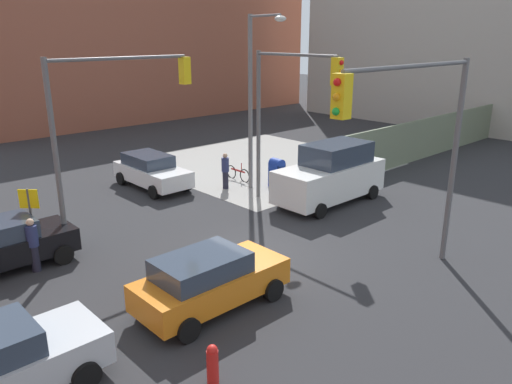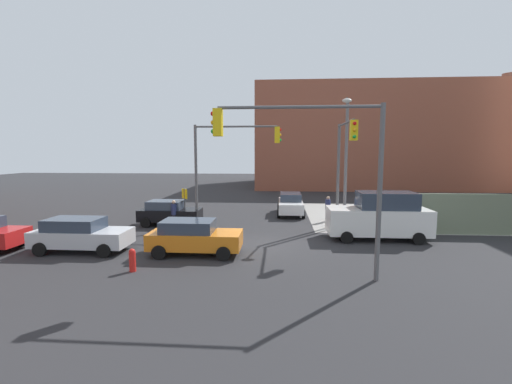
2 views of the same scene
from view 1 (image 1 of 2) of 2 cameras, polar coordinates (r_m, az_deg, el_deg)
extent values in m
plane|color=#28282B|center=(17.06, -0.42, -7.23)|extent=(120.00, 120.00, 0.00)
cube|color=gray|center=(29.09, 0.67, 3.39)|extent=(12.00, 12.00, 0.01)
cube|color=slate|center=(33.30, 20.36, 6.23)|extent=(21.74, 0.12, 2.40)
cube|color=#93513D|center=(51.46, -15.53, 16.56)|extent=(32.00, 18.00, 13.44)
cylinder|color=brown|center=(57.94, 1.54, 17.88)|extent=(1.80, 1.80, 14.78)
cylinder|color=#59595B|center=(17.44, -21.86, 3.35)|extent=(0.18, 0.18, 6.50)
cylinder|color=#59595B|center=(18.08, -15.18, 14.54)|extent=(5.19, 0.12, 0.12)
cube|color=yellow|center=(19.47, -8.15, 13.58)|extent=(0.32, 0.36, 1.00)
sphere|color=red|center=(19.55, -7.75, 14.55)|extent=(0.18, 0.18, 0.18)
sphere|color=orange|center=(19.57, -7.71, 13.62)|extent=(0.18, 0.18, 0.18)
sphere|color=green|center=(19.60, -7.67, 12.68)|extent=(0.18, 0.18, 0.18)
cylinder|color=#59595B|center=(16.93, 21.65, 2.97)|extent=(0.18, 0.18, 6.50)
cylinder|color=#59595B|center=(13.86, 17.59, 13.56)|extent=(5.91, 0.12, 0.12)
cube|color=yellow|center=(11.45, 9.76, 10.73)|extent=(0.32, 0.36, 1.00)
sphere|color=red|center=(11.28, 9.27, 12.29)|extent=(0.18, 0.18, 0.18)
sphere|color=orange|center=(11.31, 9.19, 10.68)|extent=(0.18, 0.18, 0.18)
sphere|color=green|center=(11.35, 9.11, 9.07)|extent=(0.18, 0.18, 0.18)
cylinder|color=#59595B|center=(22.18, 0.28, 7.46)|extent=(0.18, 0.18, 6.50)
cylinder|color=#59595B|center=(20.36, 4.50, 15.36)|extent=(0.12, 4.21, 0.12)
cube|color=yellow|center=(19.03, 9.24, 13.44)|extent=(0.36, 0.32, 1.00)
sphere|color=red|center=(18.90, 9.73, 14.36)|extent=(0.18, 0.18, 0.18)
sphere|color=orange|center=(18.92, 9.68, 13.39)|extent=(0.18, 0.18, 0.18)
sphere|color=green|center=(18.95, 9.63, 12.43)|extent=(0.18, 0.18, 0.18)
cylinder|color=slate|center=(23.48, -0.65, 9.88)|extent=(0.20, 0.20, 8.00)
cylinder|color=slate|center=(22.25, 0.98, 19.52)|extent=(0.58, 2.37, 0.10)
ellipsoid|color=silver|center=(21.24, 2.81, 19.19)|extent=(0.56, 0.36, 0.24)
cylinder|color=#4C4C4C|center=(18.09, -24.22, -3.27)|extent=(0.08, 0.08, 2.40)
cube|color=yellow|center=(17.82, -24.56, -0.72)|extent=(0.48, 0.48, 0.64)
cube|color=navy|center=(24.29, 2.39, 1.88)|extent=(0.56, 0.64, 1.15)
cylinder|color=navy|center=(24.14, 2.41, 3.19)|extent=(0.56, 0.64, 0.56)
cylinder|color=red|center=(11.30, -4.98, -19.30)|extent=(0.26, 0.26, 0.80)
sphere|color=red|center=(11.06, -5.04, -17.56)|extent=(0.24, 0.24, 0.24)
cube|color=white|center=(24.64, -11.74, 2.03)|extent=(1.80, 4.43, 0.75)
cube|color=#2D3847|center=(24.77, -12.26, 3.64)|extent=(1.58, 2.48, 0.55)
cylinder|color=black|center=(23.99, -7.96, 0.88)|extent=(0.22, 0.64, 0.64)
cylinder|color=black|center=(23.06, -11.61, -0.01)|extent=(0.22, 0.64, 0.64)
cylinder|color=black|center=(26.43, -11.74, 2.25)|extent=(0.22, 0.64, 0.64)
cylinder|color=black|center=(25.59, -15.17, 1.49)|extent=(0.22, 0.64, 0.64)
cube|color=black|center=(17.78, -26.40, -5.68)|extent=(3.94, 1.80, 0.75)
cylinder|color=black|center=(19.07, -23.24, -4.93)|extent=(0.64, 0.22, 0.64)
cylinder|color=black|center=(17.50, -21.16, -6.70)|extent=(0.64, 0.22, 0.64)
cube|color=orange|center=(13.83, -5.04, -10.38)|extent=(4.28, 1.80, 0.75)
cube|color=#2D3847|center=(13.36, -6.28, -8.37)|extent=(2.40, 1.58, 0.55)
cylinder|color=black|center=(15.44, -2.79, -8.75)|extent=(0.64, 0.22, 0.64)
cylinder|color=black|center=(14.26, 1.98, -11.11)|extent=(0.64, 0.22, 0.64)
cylinder|color=black|center=(13.97, -12.15, -12.19)|extent=(0.64, 0.22, 0.64)
cylinder|color=black|center=(12.66, -7.76, -15.35)|extent=(0.64, 0.22, 0.64)
cylinder|color=black|center=(13.14, -22.27, -15.30)|extent=(0.64, 0.22, 0.64)
cylinder|color=black|center=(11.72, -18.86, -19.27)|extent=(0.64, 0.22, 0.64)
cube|color=white|center=(22.17, 8.38, 1.34)|extent=(5.40, 2.10, 1.40)
cube|color=#2D3847|center=(22.21, 9.22, 4.40)|extent=(3.02, 1.85, 0.90)
cylinder|color=black|center=(20.39, 7.33, -2.14)|extent=(0.64, 0.22, 0.64)
cylinder|color=black|center=(21.71, 3.09, -0.78)|extent=(0.64, 0.22, 0.64)
cylinder|color=black|center=(23.21, 13.18, -0.01)|extent=(0.64, 0.22, 0.64)
cylinder|color=black|center=(24.37, 9.11, 1.09)|extent=(0.64, 0.22, 0.64)
cylinder|color=navy|center=(17.00, -24.25, -4.60)|extent=(0.36, 0.36, 0.68)
sphere|color=tan|center=(16.84, -24.44, -3.16)|extent=(0.23, 0.23, 0.23)
cylinder|color=#1E1E2D|center=(17.28, -23.93, -6.96)|extent=(0.28, 0.28, 0.86)
cylinder|color=navy|center=(23.90, -3.54, 3.13)|extent=(0.36, 0.36, 0.68)
sphere|color=tan|center=(23.79, -3.56, 4.19)|extent=(0.23, 0.23, 0.23)
cylinder|color=#1E1E2D|center=(24.10, -3.50, 1.37)|extent=(0.28, 0.28, 0.85)
torus|color=black|center=(25.89, -2.83, 2.31)|extent=(0.05, 0.71, 0.71)
torus|color=black|center=(25.14, -1.30, 1.85)|extent=(0.05, 0.71, 0.71)
cube|color=maroon|center=(25.46, -2.08, 2.47)|extent=(0.04, 1.04, 0.08)
cylinder|color=maroon|center=(25.20, -1.67, 2.88)|extent=(0.04, 0.04, 0.40)
camera|label=2|loc=(12.91, 71.36, -5.55)|focal=24.00mm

